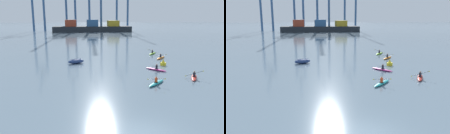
% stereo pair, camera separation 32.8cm
% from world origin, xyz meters
% --- Properties ---
extents(container_barge, '(41.28, 10.77, 6.47)m').
position_xyz_m(container_barge, '(4.19, 109.68, 2.26)').
color(container_barge, '#1E2328').
rests_on(container_barge, ground).
extents(gantry_crane_west, '(7.30, 17.02, 33.13)m').
position_xyz_m(gantry_crane_west, '(-24.98, 120.47, 16.78)').
color(gantry_crane_west, '#335684').
rests_on(gantry_crane_west, ground).
extents(capsized_dinghy, '(2.81, 1.80, 0.76)m').
position_xyz_m(capsized_dinghy, '(-4.26, 23.55, 0.35)').
color(capsized_dinghy, navy).
rests_on(capsized_dinghy, ground).
extents(channel_buoy, '(0.90, 0.90, 1.00)m').
position_xyz_m(channel_buoy, '(9.20, 20.05, 0.36)').
color(channel_buoy, yellow).
rests_on(channel_buoy, ground).
extents(kayak_teal, '(2.83, 2.82, 0.95)m').
position_xyz_m(kayak_teal, '(4.61, 10.41, 0.17)').
color(kayak_teal, teal).
rests_on(kayak_teal, ground).
extents(kayak_red, '(2.19, 3.26, 1.09)m').
position_xyz_m(kayak_red, '(10.04, 12.11, 0.17)').
color(kayak_red, red).
rests_on(kayak_red, ground).
extents(kayak_lime, '(2.59, 3.03, 1.01)m').
position_xyz_m(kayak_lime, '(11.23, 31.04, 0.17)').
color(kayak_lime, '#7ABC2D').
rests_on(kayak_lime, ground).
extents(kayak_orange, '(2.72, 2.93, 0.95)m').
position_xyz_m(kayak_orange, '(11.01, 25.83, 0.17)').
color(kayak_orange, orange).
rests_on(kayak_orange, ground).
extents(kayak_magenta, '(2.51, 3.09, 0.95)m').
position_xyz_m(kayak_magenta, '(6.91, 16.92, 0.17)').
color(kayak_magenta, '#C13384').
rests_on(kayak_magenta, ground).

